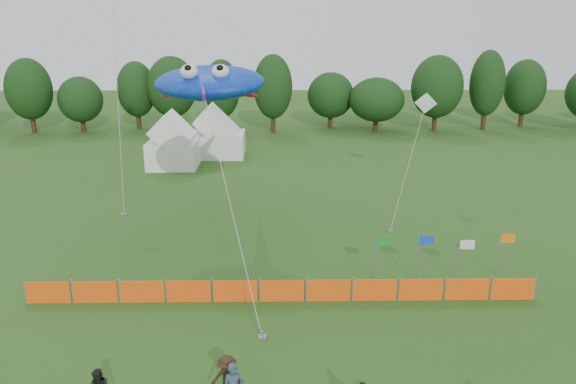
{
  "coord_description": "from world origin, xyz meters",
  "views": [
    {
      "loc": [
        -0.32,
        -14.92,
        11.75
      ],
      "look_at": [
        0.0,
        6.0,
        5.2
      ],
      "focal_mm": 35.0,
      "sensor_mm": 36.0,
      "label": 1
    }
  ],
  "objects_px": {
    "tent_left": "(173,145)",
    "barrier_fence": "(282,291)",
    "tent_right": "(217,137)",
    "stingray_kite": "(210,82)",
    "spectator_c": "(227,380)"
  },
  "relations": [
    {
      "from": "barrier_fence",
      "to": "spectator_c",
      "type": "xyz_separation_m",
      "value": [
        -1.74,
        -6.7,
        0.37
      ]
    },
    {
      "from": "tent_left",
      "to": "tent_right",
      "type": "height_order",
      "value": "tent_left"
    },
    {
      "from": "tent_left",
      "to": "tent_right",
      "type": "xyz_separation_m",
      "value": [
        3.18,
        3.59,
        -0.08
      ]
    },
    {
      "from": "tent_left",
      "to": "stingray_kite",
      "type": "height_order",
      "value": "stingray_kite"
    },
    {
      "from": "barrier_fence",
      "to": "stingray_kite",
      "type": "xyz_separation_m",
      "value": [
        -3.72,
        8.38,
        7.95
      ]
    },
    {
      "from": "tent_left",
      "to": "stingray_kite",
      "type": "bearing_deg",
      "value": -71.14
    },
    {
      "from": "tent_left",
      "to": "tent_right",
      "type": "relative_size",
      "value": 0.84
    },
    {
      "from": "spectator_c",
      "to": "stingray_kite",
      "type": "distance_m",
      "value": 17.0
    },
    {
      "from": "barrier_fence",
      "to": "stingray_kite",
      "type": "height_order",
      "value": "stingray_kite"
    },
    {
      "from": "tent_left",
      "to": "barrier_fence",
      "type": "distance_m",
      "value": 24.68
    },
    {
      "from": "stingray_kite",
      "to": "spectator_c",
      "type": "bearing_deg",
      "value": -82.55
    },
    {
      "from": "tent_left",
      "to": "barrier_fence",
      "type": "bearing_deg",
      "value": -69.27
    },
    {
      "from": "tent_right",
      "to": "barrier_fence",
      "type": "bearing_deg",
      "value": -78.25
    },
    {
      "from": "tent_right",
      "to": "spectator_c",
      "type": "bearing_deg",
      "value": -83.5
    },
    {
      "from": "barrier_fence",
      "to": "stingray_kite",
      "type": "bearing_deg",
      "value": 113.9
    }
  ]
}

